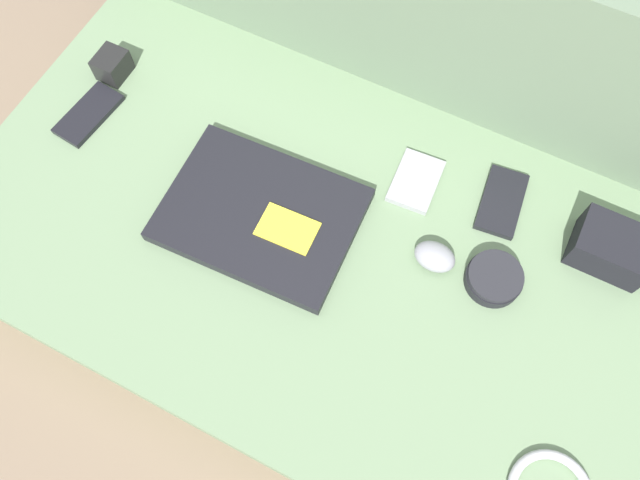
% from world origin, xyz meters
% --- Properties ---
extents(ground_plane, '(8.00, 8.00, 0.00)m').
position_xyz_m(ground_plane, '(0.00, 0.00, 0.00)').
color(ground_plane, '#7A6651').
extents(couch_seat, '(1.18, 0.65, 0.11)m').
position_xyz_m(couch_seat, '(0.00, 0.00, 0.05)').
color(couch_seat, slate).
rests_on(couch_seat, ground_plane).
extents(couch_backrest, '(1.18, 0.20, 0.42)m').
position_xyz_m(couch_backrest, '(0.00, 0.42, 0.21)').
color(couch_backrest, '#60755B').
rests_on(couch_backrest, ground_plane).
extents(laptop, '(0.31, 0.24, 0.03)m').
position_xyz_m(laptop, '(-0.11, 0.00, 0.12)').
color(laptop, black).
rests_on(laptop, couch_seat).
extents(computer_mouse, '(0.07, 0.05, 0.03)m').
position_xyz_m(computer_mouse, '(0.17, 0.06, 0.12)').
color(computer_mouse, gray).
rests_on(computer_mouse, couch_seat).
extents(speaker_puck, '(0.09, 0.09, 0.03)m').
position_xyz_m(speaker_puck, '(0.26, 0.07, 0.12)').
color(speaker_puck, black).
rests_on(speaker_puck, couch_seat).
extents(phone_silver, '(0.07, 0.13, 0.01)m').
position_xyz_m(phone_silver, '(-0.47, 0.04, 0.11)').
color(phone_silver, black).
rests_on(phone_silver, couch_seat).
extents(phone_black, '(0.08, 0.11, 0.01)m').
position_xyz_m(phone_black, '(0.09, 0.17, 0.11)').
color(phone_black, '#99999E').
rests_on(phone_black, couch_seat).
extents(phone_small, '(0.08, 0.13, 0.01)m').
position_xyz_m(phone_small, '(0.23, 0.20, 0.11)').
color(phone_small, black).
rests_on(phone_small, couch_seat).
extents(camera_pouch, '(0.11, 0.08, 0.06)m').
position_xyz_m(camera_pouch, '(0.40, 0.18, 0.14)').
color(camera_pouch, black).
rests_on(camera_pouch, couch_seat).
extents(charger_brick, '(0.05, 0.06, 0.04)m').
position_xyz_m(charger_brick, '(-0.48, 0.13, 0.13)').
color(charger_brick, black).
rests_on(charger_brick, couch_seat).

